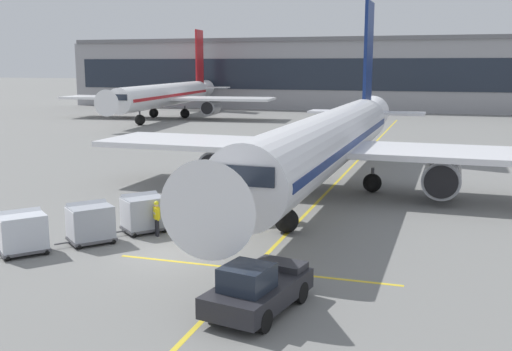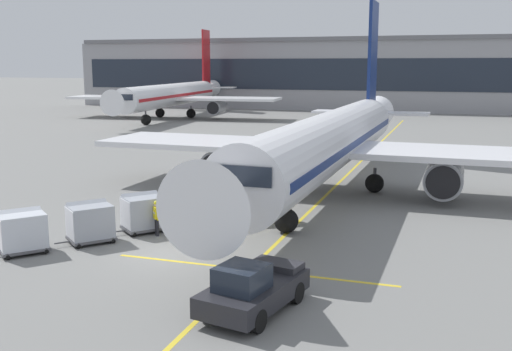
{
  "view_description": "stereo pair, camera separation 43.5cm",
  "coord_description": "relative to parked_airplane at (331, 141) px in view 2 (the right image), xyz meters",
  "views": [
    {
      "loc": [
        11.49,
        -23.04,
        8.22
      ],
      "look_at": [
        2.43,
        5.36,
        2.71
      ],
      "focal_mm": 42.24,
      "sensor_mm": 36.0,
      "label": 1
    },
    {
      "loc": [
        11.9,
        -22.91,
        8.22
      ],
      "look_at": [
        2.43,
        5.36,
        2.71
      ],
      "focal_mm": 42.24,
      "sensor_mm": 36.0,
      "label": 2
    }
  ],
  "objects": [
    {
      "name": "ground_plane",
      "position": [
        -4.28,
        -15.18,
        -3.36
      ],
      "size": [
        600.0,
        600.0,
        0.0
      ],
      "primitive_type": "plane",
      "color": "slate"
    },
    {
      "name": "parked_airplane",
      "position": [
        0.0,
        0.0,
        0.0
      ],
      "size": [
        31.58,
        41.14,
        13.66
      ],
      "color": "white",
      "rests_on": "ground"
    },
    {
      "name": "belt_loader",
      "position": [
        -4.22,
        -9.79,
        -2.43
      ],
      "size": [
        4.16,
        4.77,
        3.42
      ],
      "color": "gold",
      "rests_on": "ground"
    },
    {
      "name": "baggage_cart_lead",
      "position": [
        -6.95,
        -12.27,
        -2.36
      ],
      "size": [
        2.51,
        2.61,
        1.91
      ],
      "color": "#515156",
      "rests_on": "ground"
    },
    {
      "name": "baggage_cart_second",
      "position": [
        -8.39,
        -14.73,
        -2.36
      ],
      "size": [
        2.51,
        2.61,
        1.91
      ],
      "color": "#515156",
      "rests_on": "ground"
    },
    {
      "name": "baggage_cart_third",
      "position": [
        -10.32,
        -17.05,
        -2.36
      ],
      "size": [
        2.51,
        2.61,
        1.91
      ],
      "color": "#515156",
      "rests_on": "ground"
    },
    {
      "name": "pushback_tug",
      "position": [
        1.44,
        -19.99,
        -2.53
      ],
      "size": [
        2.93,
        4.73,
        1.83
      ],
      "color": "#232328",
      "rests_on": "ground"
    },
    {
      "name": "ground_crew_by_loader",
      "position": [
        -5.96,
        -12.76,
        -2.36
      ],
      "size": [
        0.44,
        0.44,
        1.74
      ],
      "color": "black",
      "rests_on": "ground"
    },
    {
      "name": "ground_crew_by_carts",
      "position": [
        -4.43,
        -12.85,
        -2.36
      ],
      "size": [
        0.57,
        0.27,
        1.74
      ],
      "color": "#333847",
      "rests_on": "ground"
    },
    {
      "name": "safety_cone_engine_keepout",
      "position": [
        -5.93,
        -2.09,
        -3.01
      ],
      "size": [
        0.64,
        0.64,
        0.72
      ],
      "color": "black",
      "rests_on": "ground"
    },
    {
      "name": "safety_cone_wingtip",
      "position": [
        -5.27,
        -1.6,
        -3.0
      ],
      "size": [
        0.64,
        0.64,
        0.73
      ],
      "color": "black",
      "rests_on": "ground"
    },
    {
      "name": "safety_cone_nose_mark",
      "position": [
        -4.96,
        -0.05,
        -3.03
      ],
      "size": [
        0.58,
        0.58,
        0.66
      ],
      "color": "black",
      "rests_on": "ground"
    },
    {
      "name": "apron_guidance_line_lead_in",
      "position": [
        -0.06,
        -0.76,
        -3.35
      ],
      "size": [
        0.2,
        110.0,
        0.01
      ],
      "color": "yellow",
      "rests_on": "ground"
    },
    {
      "name": "apron_guidance_line_stop_bar",
      "position": [
        -0.01,
        -16.02,
        -3.35
      ],
      "size": [
        12.0,
        0.2,
        0.01
      ],
      "color": "yellow",
      "rests_on": "ground"
    },
    {
      "name": "terminal_building",
      "position": [
        5.57,
        76.55,
        3.12
      ],
      "size": [
        141.78,
        16.2,
        13.06
      ],
      "color": "#939399",
      "rests_on": "ground"
    },
    {
      "name": "distant_airplane",
      "position": [
        -34.2,
        46.46,
        0.2
      ],
      "size": [
        33.48,
        42.26,
        14.31
      ],
      "color": "white",
      "rests_on": "ground"
    }
  ]
}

